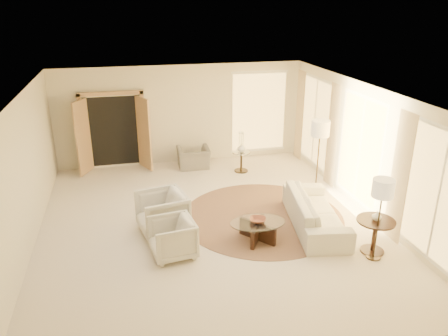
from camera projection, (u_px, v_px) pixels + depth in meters
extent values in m
cube|color=silver|center=(210.00, 225.00, 9.29)|extent=(7.00, 8.00, 0.02)
cube|color=white|center=(208.00, 94.00, 8.27)|extent=(7.00, 8.00, 0.02)
cube|color=beige|center=(181.00, 115.00, 12.40)|extent=(7.00, 0.04, 2.80)
cube|color=beige|center=(277.00, 279.00, 5.15)|extent=(7.00, 0.04, 2.80)
cube|color=beige|center=(23.00, 178.00, 8.03)|extent=(0.04, 8.00, 2.80)
cube|color=beige|center=(366.00, 150.00, 9.53)|extent=(0.04, 8.00, 2.80)
cube|color=tan|center=(114.00, 131.00, 12.01)|extent=(1.80, 0.12, 2.16)
cube|color=tan|center=(83.00, 137.00, 11.62)|extent=(0.35, 0.66, 2.00)
cube|color=tan|center=(144.00, 133.00, 11.96)|extent=(0.35, 0.66, 2.00)
cylinder|color=#472D1F|center=(262.00, 216.00, 9.61)|extent=(4.22, 4.22, 0.01)
imported|color=beige|center=(315.00, 211.00, 9.09)|extent=(1.30, 2.48, 0.69)
imported|color=beige|center=(162.00, 211.00, 8.83)|extent=(1.02, 1.07, 0.94)
imported|color=beige|center=(172.00, 236.00, 8.04)|extent=(0.83, 0.87, 0.80)
imported|color=gray|center=(193.00, 155.00, 12.28)|extent=(0.90, 0.60, 0.77)
cube|color=black|center=(257.00, 232.00, 8.62)|extent=(0.58, 0.69, 0.37)
cube|color=black|center=(257.00, 232.00, 8.62)|extent=(0.49, 0.75, 0.37)
cylinder|color=white|center=(258.00, 222.00, 8.54)|extent=(1.18, 1.18, 0.02)
cylinder|color=black|center=(372.00, 251.00, 8.29)|extent=(0.44, 0.44, 0.03)
cylinder|color=black|center=(374.00, 236.00, 8.17)|extent=(0.07, 0.07, 0.63)
cylinder|color=black|center=(376.00, 221.00, 8.05)|extent=(0.71, 0.71, 0.03)
cylinder|color=#2F2519|center=(241.00, 171.00, 12.14)|extent=(0.38, 0.38, 0.03)
cylinder|color=#2F2519|center=(241.00, 162.00, 12.04)|extent=(0.06, 0.06, 0.54)
cylinder|color=white|center=(241.00, 152.00, 11.94)|extent=(0.49, 0.49, 0.03)
cylinder|color=#2F2519|center=(315.00, 191.00, 10.87)|extent=(0.31, 0.31, 0.03)
cylinder|color=#2F2519|center=(318.00, 162.00, 10.60)|extent=(0.03, 0.03, 1.54)
cylinder|color=#BFB187|center=(320.00, 128.00, 10.29)|extent=(0.44, 0.44, 0.37)
cylinder|color=#2F2519|center=(373.00, 257.00, 8.09)|extent=(0.27, 0.27, 0.03)
cylinder|color=#2F2519|center=(378.00, 226.00, 7.85)|extent=(0.03, 0.03, 1.33)
cylinder|color=#BFB187|center=(383.00, 188.00, 7.58)|extent=(0.38, 0.38, 0.32)
imported|color=brown|center=(258.00, 220.00, 8.53)|extent=(0.40, 0.40, 0.08)
imported|color=silver|center=(377.00, 216.00, 8.02)|extent=(0.22, 0.22, 0.18)
imported|color=silver|center=(241.00, 148.00, 11.89)|extent=(0.28, 0.28, 0.23)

